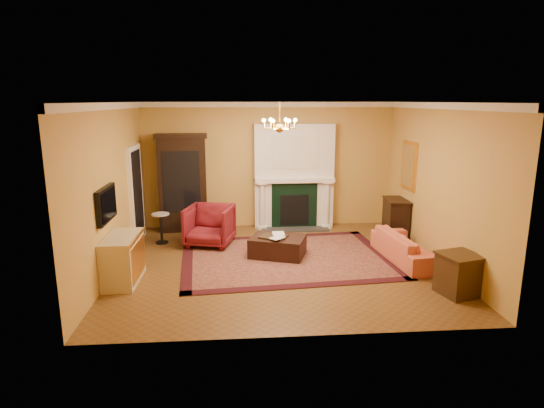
{
  "coord_description": "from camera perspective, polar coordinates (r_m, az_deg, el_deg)",
  "views": [
    {
      "loc": [
        -0.78,
        -8.15,
        3.03
      ],
      "look_at": [
        -0.11,
        0.3,
        1.1
      ],
      "focal_mm": 30.0,
      "sensor_mm": 36.0,
      "label": 1
    }
  ],
  "objects": [
    {
      "name": "leather_ottoman",
      "position": [
        9.05,
        0.72,
        -5.32
      ],
      "size": [
        1.22,
        1.05,
        0.39
      ],
      "primitive_type": "cube",
      "rotation": [
        0.0,
        0.0,
        -0.33
      ],
      "color": "black",
      "rests_on": "oriental_rug"
    },
    {
      "name": "topiary_left",
      "position": [
        10.82,
        -0.87,
        4.5
      ],
      "size": [
        0.16,
        0.16,
        0.42
      ],
      "color": "gray",
      "rests_on": "fireplace"
    },
    {
      "name": "wingback_armchair",
      "position": [
        9.75,
        -7.84,
        -2.46
      ],
      "size": [
        1.11,
        1.07,
        0.95
      ],
      "primitive_type": "imported",
      "rotation": [
        0.0,
        0.0,
        -0.25
      ],
      "color": "maroon",
      "rests_on": "floor"
    },
    {
      "name": "commode",
      "position": [
        8.17,
        -18.2,
        -6.58
      ],
      "size": [
        0.53,
        1.09,
        0.81
      ],
      "primitive_type": "cube",
      "rotation": [
        0.0,
        0.0,
        -0.01
      ],
      "color": "beige",
      "rests_on": "floor"
    },
    {
      "name": "ottoman_tray",
      "position": [
        8.95,
        0.17,
        -4.13
      ],
      "size": [
        0.62,
        0.58,
        0.03
      ],
      "primitive_type": "cube",
      "rotation": [
        0.0,
        0.0,
        -0.5
      ],
      "color": "black",
      "rests_on": "leather_ottoman"
    },
    {
      "name": "pedestal_table",
      "position": [
        10.1,
        -13.75,
        -2.71
      ],
      "size": [
        0.37,
        0.37,
        0.67
      ],
      "color": "black",
      "rests_on": "floor"
    },
    {
      "name": "chandelier",
      "position": [
        8.2,
        0.95,
        9.89
      ],
      "size": [
        0.63,
        0.55,
        0.53
      ],
      "color": "gold",
      "rests_on": "ceiling"
    },
    {
      "name": "ceiling",
      "position": [
        8.19,
        0.96,
        12.7
      ],
      "size": [
        6.0,
        5.5,
        0.02
      ],
      "primitive_type": "cube",
      "color": "white",
      "rests_on": "wall_back"
    },
    {
      "name": "gilt_mirror",
      "position": [
        10.35,
        16.79,
        4.64
      ],
      "size": [
        0.06,
        0.76,
        1.05
      ],
      "color": "gold",
      "rests_on": "wall_right"
    },
    {
      "name": "console_table",
      "position": [
        10.6,
        15.25,
        -1.84
      ],
      "size": [
        0.5,
        0.8,
        0.85
      ],
      "primitive_type": "cube",
      "rotation": [
        0.0,
        0.0,
        -0.09
      ],
      "color": "black",
      "rests_on": "floor"
    },
    {
      "name": "floor",
      "position": [
        8.73,
        0.89,
        -7.53
      ],
      "size": [
        6.0,
        5.5,
        0.02
      ],
      "primitive_type": "cube",
      "color": "brown",
      "rests_on": "ground"
    },
    {
      "name": "crown_molding",
      "position": [
        9.14,
        0.37,
        12.28
      ],
      "size": [
        6.0,
        5.5,
        0.12
      ],
      "color": "white",
      "rests_on": "ceiling"
    },
    {
      "name": "end_table",
      "position": [
        7.89,
        22.4,
        -8.27
      ],
      "size": [
        0.68,
        0.68,
        0.64
      ],
      "primitive_type": "cube",
      "rotation": [
        0.0,
        0.0,
        0.26
      ],
      "color": "#36200E",
      "rests_on": "floor"
    },
    {
      "name": "wall_left",
      "position": [
        8.58,
        -19.52,
        1.83
      ],
      "size": [
        0.02,
        5.5,
        3.0
      ],
      "primitive_type": "cube",
      "color": "#CE944A",
      "rests_on": "floor"
    },
    {
      "name": "book_b",
      "position": [
        8.8,
        0.19,
        -3.35
      ],
      "size": [
        0.15,
        0.17,
        0.28
      ],
      "primitive_type": "imported",
      "rotation": [
        0.0,
        0.0,
        -0.85
      ],
      "color": "gray",
      "rests_on": "ottoman_tray"
    },
    {
      "name": "tv_panel",
      "position": [
        8.03,
        -20.07,
        -0.03
      ],
      "size": [
        0.09,
        0.95,
        0.58
      ],
      "color": "black",
      "rests_on": "wall_left"
    },
    {
      "name": "coral_sofa",
      "position": [
        9.14,
        16.66,
        -4.64
      ],
      "size": [
        0.73,
        1.92,
        0.73
      ],
      "primitive_type": "imported",
      "rotation": [
        0.0,
        0.0,
        1.67
      ],
      "color": "#CB5140",
      "rests_on": "floor"
    },
    {
      "name": "doorway",
      "position": [
        10.28,
        -16.66,
        1.17
      ],
      "size": [
        0.08,
        1.05,
        2.1
      ],
      "color": "white",
      "rests_on": "wall_left"
    },
    {
      "name": "book_a",
      "position": [
        8.96,
        0.05,
        -2.94
      ],
      "size": [
        0.23,
        0.03,
        0.31
      ],
      "primitive_type": "imported",
      "rotation": [
        0.0,
        0.0,
        0.01
      ],
      "color": "gray",
      "rests_on": "ottoman_tray"
    },
    {
      "name": "topiary_right",
      "position": [
        10.96,
        5.41,
        4.49
      ],
      "size": [
        0.15,
        0.15,
        0.4
      ],
      "color": "gray",
      "rests_on": "fireplace"
    },
    {
      "name": "fireplace",
      "position": [
        10.96,
        2.76,
        3.2
      ],
      "size": [
        1.9,
        0.7,
        2.5
      ],
      "color": "white",
      "rests_on": "wall_back"
    },
    {
      "name": "wall_front",
      "position": [
        5.66,
        3.58,
        -2.89
      ],
      "size": [
        6.0,
        0.02,
        3.0
      ],
      "primitive_type": "cube",
      "color": "#CE944A",
      "rests_on": "floor"
    },
    {
      "name": "china_cabinet",
      "position": [
        10.89,
        -11.14,
        2.37
      ],
      "size": [
        1.13,
        0.59,
        2.19
      ],
      "primitive_type": "cube",
      "rotation": [
        0.0,
        0.0,
        0.08
      ],
      "color": "black",
      "rests_on": "floor"
    },
    {
      "name": "wall_right",
      "position": [
        9.12,
        20.13,
        2.4
      ],
      "size": [
        0.02,
        5.5,
        3.0
      ],
      "primitive_type": "cube",
      "color": "#CE944A",
      "rests_on": "floor"
    },
    {
      "name": "oriental_rug",
      "position": [
        9.01,
        1.78,
        -6.75
      ],
      "size": [
        4.27,
        3.35,
        0.02
      ],
      "primitive_type": "cube",
      "rotation": [
        0.0,
        0.0,
        0.08
      ],
      "color": "#420E0F",
      "rests_on": "floor"
    },
    {
      "name": "wall_back",
      "position": [
        11.04,
        -0.44,
        4.89
      ],
      "size": [
        6.0,
        0.02,
        3.0
      ],
      "primitive_type": "cube",
      "color": "#CE944A",
      "rests_on": "floor"
    }
  ]
}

